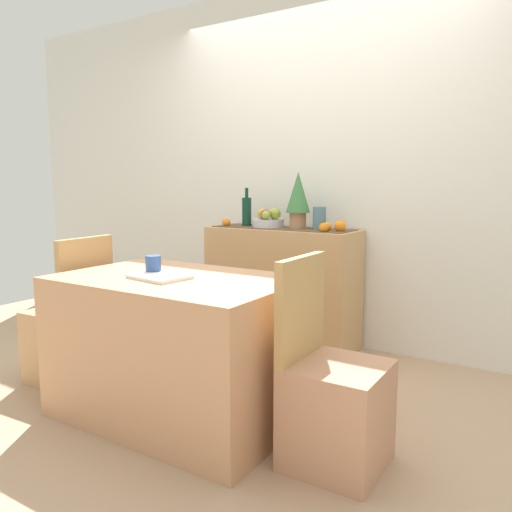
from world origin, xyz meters
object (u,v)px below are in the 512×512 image
at_px(fruit_bowl, 268,223).
at_px(dining_table, 178,347).
at_px(chair_near_window, 70,339).
at_px(wine_bottle, 247,211).
at_px(potted_plant, 298,197).
at_px(open_book, 160,277).
at_px(sideboard_console, 282,287).
at_px(coffee_cup, 153,265).
at_px(ceramic_vase, 319,219).
at_px(chair_by_corner, 334,405).

xyz_separation_m(fruit_bowl, dining_table, (0.25, -1.33, -0.55)).
bearing_deg(chair_near_window, wine_bottle, 71.98).
height_order(potted_plant, open_book, potted_plant).
bearing_deg(sideboard_console, dining_table, -84.48).
xyz_separation_m(sideboard_console, dining_table, (0.13, -1.33, -0.07)).
height_order(sideboard_console, wine_bottle, wine_bottle).
height_order(wine_bottle, chair_near_window, wine_bottle).
relative_size(wine_bottle, dining_table, 0.24).
distance_m(potted_plant, open_book, 1.45).
bearing_deg(dining_table, wine_bottle, 108.44).
relative_size(wine_bottle, open_book, 1.06).
relative_size(coffee_cup, chair_near_window, 0.11).
bearing_deg(coffee_cup, ceramic_vase, 76.55).
bearing_deg(wine_bottle, open_book, -74.09).
xyz_separation_m(sideboard_console, wine_bottle, (-0.31, -0.00, 0.56)).
xyz_separation_m(coffee_cup, chair_by_corner, (1.02, 0.01, -0.52)).
distance_m(sideboard_console, coffee_cup, 1.38).
xyz_separation_m(coffee_cup, chair_near_window, (-0.73, 0.01, -0.52)).
relative_size(sideboard_console, chair_by_corner, 1.27).
bearing_deg(sideboard_console, open_book, -86.47).
bearing_deg(chair_near_window, ceramic_vase, 51.72).
height_order(sideboard_console, potted_plant, potted_plant).
bearing_deg(wine_bottle, chair_near_window, -108.02).
xyz_separation_m(ceramic_vase, chair_by_corner, (0.70, -1.33, -0.70)).
relative_size(fruit_bowl, coffee_cup, 2.41).
bearing_deg(fruit_bowl, ceramic_vase, 0.00).
distance_m(open_book, coffee_cup, 0.13).
xyz_separation_m(potted_plant, chair_by_corner, (0.87, -1.33, -0.85)).
bearing_deg(coffee_cup, open_book, -32.49).
bearing_deg(open_book, chair_by_corner, 13.02).
bearing_deg(dining_table, open_book, -117.59).
bearing_deg(potted_plant, ceramic_vase, 0.00).
distance_m(coffee_cup, chair_near_window, 0.90).
height_order(ceramic_vase, chair_by_corner, ceramic_vase).
distance_m(ceramic_vase, open_book, 1.44).
bearing_deg(wine_bottle, dining_table, -71.56).
relative_size(wine_bottle, potted_plant, 0.72).
relative_size(fruit_bowl, wine_bottle, 0.81).
height_order(dining_table, open_book, open_book).
relative_size(fruit_bowl, open_book, 0.86).
xyz_separation_m(wine_bottle, coffee_cup, (0.29, -1.34, -0.21)).
height_order(open_book, chair_near_window, chair_near_window).
distance_m(chair_near_window, chair_by_corner, 1.75).
relative_size(fruit_bowl, potted_plant, 0.58).
relative_size(ceramic_vase, chair_near_window, 0.19).
bearing_deg(ceramic_vase, potted_plant, -180.00).
distance_m(open_book, chair_by_corner, 1.04).
bearing_deg(ceramic_vase, coffee_cup, -103.45).
relative_size(open_book, chair_near_window, 0.31).
bearing_deg(chair_by_corner, chair_near_window, 179.97).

